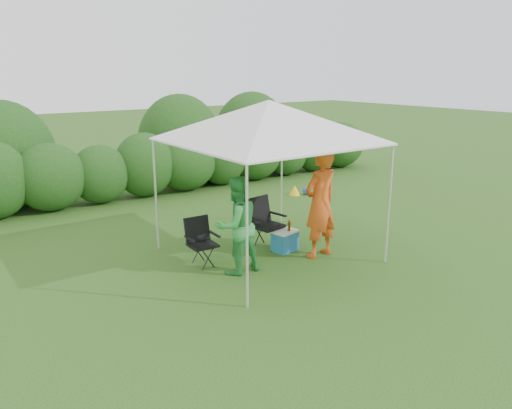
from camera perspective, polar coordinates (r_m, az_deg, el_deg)
ground at (r=8.94m, az=3.30°, el=-6.72°), size 70.00×70.00×0.00m
hedge at (r=13.77m, az=-12.16°, el=4.34°), size 16.22×1.53×1.80m
canopy at (r=8.73m, az=1.46°, el=9.47°), size 3.10×3.10×2.83m
chair_right at (r=9.60m, az=0.95°, el=-1.67°), size 0.67×0.62×0.97m
chair_left at (r=8.81m, az=-6.38°, el=-3.85°), size 0.54×0.49×0.84m
man at (r=9.04m, az=7.35°, el=0.15°), size 0.78×0.55×2.01m
woman at (r=8.29m, az=-2.21°, el=-2.39°), size 0.82×0.65×1.66m
cooler at (r=9.48m, az=3.33°, el=-4.13°), size 0.52×0.42×0.40m
bottle at (r=9.39m, az=3.80°, el=-2.37°), size 0.06×0.06×0.22m
lawn_toy at (r=13.72m, az=4.79°, el=1.62°), size 0.54×0.45×0.27m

